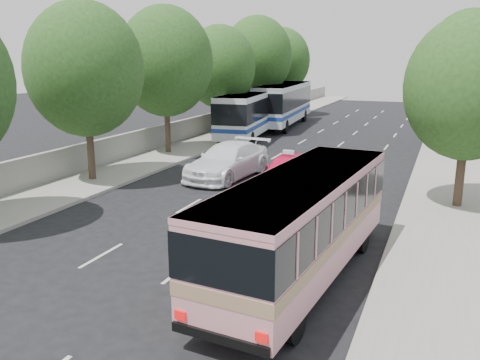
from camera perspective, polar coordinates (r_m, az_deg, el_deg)
The scene contains 17 objects.
ground at distance 17.65m, azimuth -6.36°, elevation -7.03°, with size 120.00×120.00×0.00m, color black.
sidewalk_left at distance 38.68m, azimuth -3.31°, elevation 4.58°, with size 4.00×90.00×0.15m, color #9E998E.
sidewalk_right at distance 34.99m, azimuth 22.73°, elevation 2.52°, with size 4.00×90.00×0.12m, color #9E998E.
low_wall at distance 39.36m, azimuth -5.70°, elevation 5.91°, with size 0.30×90.00×1.50m, color #9E998E.
tree_left_b at distance 26.18m, azimuth -17.01°, elevation 12.26°, with size 5.70×5.70×8.88m.
tree_left_c at distance 32.89m, azimuth -8.33°, elevation 13.43°, with size 6.00×6.00×9.35m.
tree_left_d at distance 39.96m, azimuth -2.22°, elevation 12.89°, with size 5.52×5.52×8.60m.
tree_left_e at distance 47.32m, azimuth 2.01°, elevation 13.99°, with size 6.30×6.30×9.82m.
tree_left_f at distance 54.96m, azimuth 4.79°, elevation 13.47°, with size 5.88×5.88×9.16m.
tree_right_near at distance 22.42m, azimuth 24.60°, elevation 9.90°, with size 5.10×5.10×7.95m.
tree_right_far at distance 38.39m, azimuth 24.47°, elevation 12.40°, with size 6.00×6.00×9.35m.
pink_bus at distance 14.33m, azimuth 7.05°, elevation -4.04°, with size 3.23×9.67×3.03m.
pink_taxi at distance 24.99m, azimuth 5.44°, elevation 1.14°, with size 1.89×4.70×1.60m, color #FF1659.
white_pickup at distance 26.64m, azimuth -1.38°, elevation 2.18°, with size 2.50×6.14×1.78m, color white.
tour_coach_front at distance 39.91m, azimuth 1.15°, elevation 7.81°, with size 3.86×11.87×3.49m.
tour_coach_rear at distance 46.46m, azimuth 4.89°, elevation 8.83°, with size 3.78×12.82×3.78m.
taxi_roof_sign at distance 24.81m, azimuth 5.49°, elevation 3.15°, with size 0.55×0.18×0.18m, color silver.
Camera 1 is at (8.01, -14.44, 6.24)m, focal length 38.00 mm.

